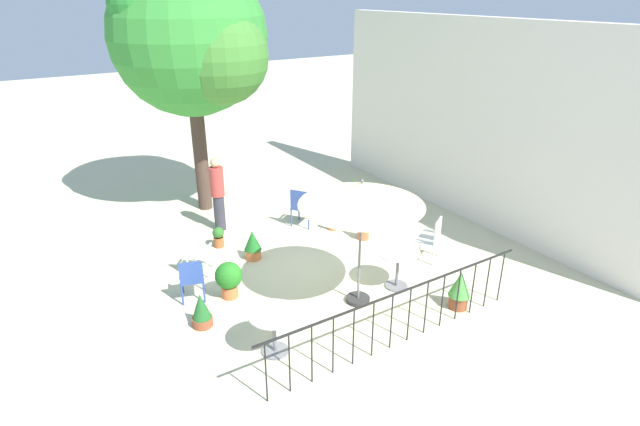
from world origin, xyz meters
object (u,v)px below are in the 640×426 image
patio_chair_0 (192,277)px  patio_chair_1 (432,237)px  patio_chair_3 (302,205)px  potted_plant_7 (218,237)px  shade_tree (192,36)px  potted_plant_2 (352,192)px  standing_person (218,193)px  cafe_table_1 (398,262)px  potted_plant_5 (363,223)px  patio_chair_2 (198,252)px  potted_plant_6 (460,289)px  potted_plant_0 (229,278)px  potted_plant_4 (253,244)px  potted_plant_1 (201,311)px  potted_plant_3 (333,220)px  patio_umbrella_0 (362,195)px  cafe_table_0 (274,325)px

patio_chair_0 → patio_chair_1: bearing=76.2°
patio_chair_3 → potted_plant_7: size_ratio=2.03×
shade_tree → patio_chair_0: bearing=-24.0°
potted_plant_2 → standing_person: (-0.61, -3.43, 0.51)m
patio_chair_1 → cafe_table_1: bearing=-70.6°
potted_plant_5 → standing_person: standing_person is taller
patio_chair_2 → potted_plant_6: 5.07m
potted_plant_6 → potted_plant_7: size_ratio=1.56×
potted_plant_6 → standing_person: bearing=-155.9°
cafe_table_1 → potted_plant_6: cafe_table_1 is taller
patio_chair_2 → potted_plant_0: size_ratio=1.20×
patio_chair_1 → potted_plant_4: size_ratio=1.45×
potted_plant_1 → standing_person: size_ratio=0.35×
potted_plant_0 → potted_plant_1: bearing=-52.1°
patio_chair_3 → potted_plant_6: bearing=8.2°
patio_chair_0 → potted_plant_3: bearing=106.8°
patio_chair_2 → potted_plant_0: 1.12m
patio_umbrella_0 → patio_chair_3: bearing=167.1°
shade_tree → patio_chair_3: 4.65m
cafe_table_0 → potted_plant_7: (-3.88, 0.60, -0.26)m
potted_plant_3 → potted_plant_6: bearing=1.8°
shade_tree → potted_plant_2: bearing=58.3°
patio_chair_2 → potted_plant_1: 1.78m
patio_chair_3 → potted_plant_5: bearing=31.7°
potted_plant_2 → potted_plant_3: potted_plant_2 is taller
cafe_table_0 → potted_plant_1: size_ratio=1.28×
cafe_table_0 → potted_plant_3: (-3.28, 3.25, -0.27)m
patio_chair_3 → potted_plant_6: 4.54m
potted_plant_4 → patio_chair_1: bearing=57.4°
potted_plant_2 → patio_chair_3: bearing=-80.8°
potted_plant_3 → potted_plant_1: bearing=-63.3°
potted_plant_3 → shade_tree: bearing=-143.6°
potted_plant_3 → potted_plant_7: potted_plant_7 is taller
potted_plant_0 → potted_plant_5: 3.61m
patio_chair_3 → potted_plant_7: (-0.04, -2.13, -0.30)m
standing_person → potted_plant_3: bearing=57.8°
patio_chair_1 → potted_plant_4: 3.79m
cafe_table_1 → potted_plant_0: bearing=-115.7°
potted_plant_2 → potted_plant_4: 3.57m
potted_plant_7 → shade_tree: bearing=165.5°
potted_plant_2 → potted_plant_3: 1.43m
cafe_table_0 → potted_plant_3: bearing=135.2°
cafe_table_1 → potted_plant_4: (-2.50, -1.87, -0.20)m
patio_chair_1 → potted_plant_0: size_ratio=1.33×
potted_plant_4 → potted_plant_5: 2.60m
patio_chair_1 → potted_plant_1: patio_chair_1 is taller
patio_chair_1 → potted_plant_2: patio_chair_1 is taller
cafe_table_1 → patio_chair_1: (-0.46, 1.31, -0.01)m
patio_chair_0 → standing_person: (-2.60, 1.57, 0.44)m
shade_tree → potted_plant_4: shade_tree is taller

